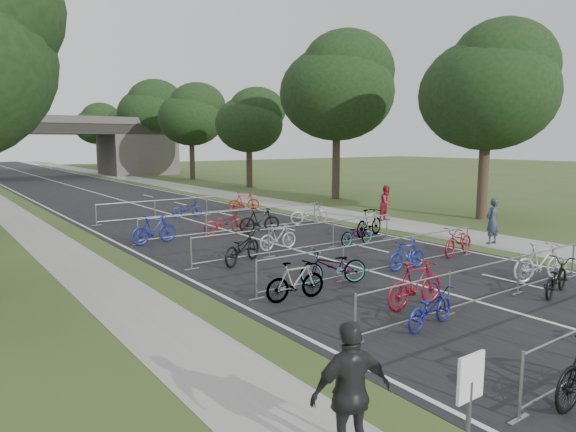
{
  "coord_description": "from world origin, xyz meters",
  "views": [
    {
      "loc": [
        -11.67,
        -0.22,
        4.19
      ],
      "look_at": [
        0.71,
        16.93,
        1.1
      ],
      "focal_mm": 32.0,
      "sensor_mm": 36.0,
      "label": 1
    }
  ],
  "objects_px": {
    "overpass_bridge": "(40,147)",
    "park_sign": "(469,401)",
    "pedestrian_b": "(387,203)",
    "pedestrian_c": "(351,394)",
    "pedestrian_a": "(492,221)"
  },
  "relations": [
    {
      "from": "overpass_bridge",
      "to": "park_sign",
      "type": "distance_m",
      "value": 62.41
    },
    {
      "from": "park_sign",
      "to": "pedestrian_b",
      "type": "relative_size",
      "value": 0.98
    },
    {
      "from": "pedestrian_b",
      "to": "pedestrian_c",
      "type": "xyz_separation_m",
      "value": [
        -15.78,
        -14.29,
        0.03
      ]
    },
    {
      "from": "overpass_bridge",
      "to": "pedestrian_c",
      "type": "height_order",
      "value": "overpass_bridge"
    },
    {
      "from": "pedestrian_a",
      "to": "pedestrian_c",
      "type": "distance_m",
      "value": 16.34
    },
    {
      "from": "overpass_bridge",
      "to": "park_sign",
      "type": "relative_size",
      "value": 16.99
    },
    {
      "from": "pedestrian_b",
      "to": "pedestrian_c",
      "type": "relative_size",
      "value": 0.97
    },
    {
      "from": "pedestrian_b",
      "to": "pedestrian_c",
      "type": "height_order",
      "value": "pedestrian_c"
    },
    {
      "from": "pedestrian_b",
      "to": "overpass_bridge",
      "type": "bearing_deg",
      "value": 91.06
    },
    {
      "from": "overpass_bridge",
      "to": "pedestrian_c",
      "type": "distance_m",
      "value": 61.17
    },
    {
      "from": "overpass_bridge",
      "to": "pedestrian_b",
      "type": "relative_size",
      "value": 16.58
    },
    {
      "from": "pedestrian_c",
      "to": "overpass_bridge",
      "type": "bearing_deg",
      "value": -82.21
    },
    {
      "from": "pedestrian_a",
      "to": "pedestrian_b",
      "type": "xyz_separation_m",
      "value": [
        1.18,
        6.95,
        -0.02
      ]
    },
    {
      "from": "overpass_bridge",
      "to": "park_sign",
      "type": "bearing_deg",
      "value": -96.26
    },
    {
      "from": "overpass_bridge",
      "to": "pedestrian_c",
      "type": "relative_size",
      "value": 16.06
    }
  ]
}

